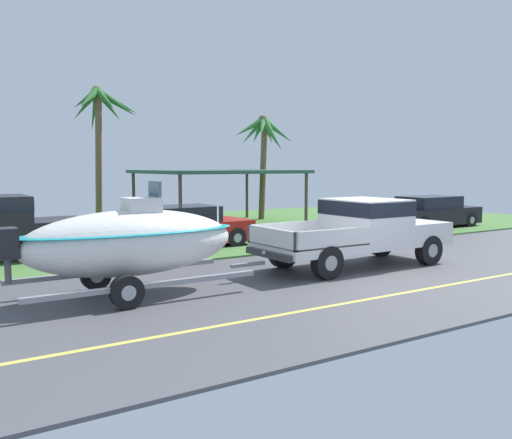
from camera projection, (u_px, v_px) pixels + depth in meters
name	position (u px, v px, depth m)	size (l,w,h in m)	color
ground	(210.00, 238.00, 20.78)	(36.00, 22.00, 0.11)	#4C4C51
pickup_truck_towing	(364.00, 228.00, 15.01)	(5.67, 2.07, 1.79)	silver
boat_on_trailer	(131.00, 242.00, 11.46)	(5.81, 2.13, 2.36)	gray
parked_sedan_near	(181.00, 228.00, 18.14)	(4.44, 1.89, 1.38)	#B21E19
parked_sedan_far	(431.00, 213.00, 24.03)	(4.45, 1.81, 1.38)	black
carport_awning	(218.00, 173.00, 24.55)	(6.48, 5.32, 2.48)	#4C4238
palm_tree_near_left	(100.00, 113.00, 24.27)	(3.22, 3.29, 6.13)	brown
palm_tree_near_right	(266.00, 137.00, 27.10)	(3.71, 2.73, 5.11)	brown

